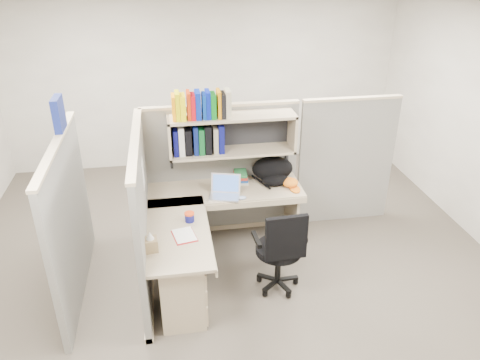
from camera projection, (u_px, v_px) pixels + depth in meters
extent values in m
plane|color=#363129|center=(233.00, 272.00, 5.13)|extent=(6.00, 6.00, 0.00)
plane|color=#AEA79D|center=(204.00, 80.00, 7.15)|extent=(6.00, 0.00, 6.00)
plane|color=silver|center=(231.00, 13.00, 3.90)|extent=(6.00, 6.00, 0.00)
cube|color=slate|center=(222.00, 171.00, 5.56)|extent=(1.80, 0.06, 1.60)
cube|color=tan|center=(220.00, 105.00, 5.19)|extent=(1.80, 0.08, 0.03)
cube|color=slate|center=(143.00, 217.00, 4.63)|extent=(0.06, 1.80, 1.60)
cube|color=tan|center=(135.00, 140.00, 4.27)|extent=(0.08, 1.80, 0.03)
cube|color=slate|center=(70.00, 223.00, 4.53)|extent=(0.06, 1.80, 1.60)
cube|color=slate|center=(346.00, 162.00, 5.78)|extent=(1.20, 0.06, 1.60)
cube|color=navy|center=(58.00, 114.00, 4.39)|extent=(0.07, 0.27, 0.32)
cube|color=white|center=(143.00, 174.00, 4.59)|extent=(0.00, 0.21, 0.28)
cube|color=tan|center=(232.00, 117.00, 5.06)|extent=(1.40, 0.34, 0.03)
cube|color=tan|center=(232.00, 151.00, 5.24)|extent=(1.40, 0.34, 0.03)
cube|color=tan|center=(169.00, 138.00, 5.05)|extent=(0.03, 0.34, 0.44)
cube|color=tan|center=(292.00, 131.00, 5.25)|extent=(0.03, 0.34, 0.44)
cube|color=black|center=(230.00, 129.00, 5.29)|extent=(1.38, 0.01, 0.41)
cube|color=orange|center=(173.00, 107.00, 4.88)|extent=(0.03, 0.20, 0.26)
cube|color=#D7D104|center=(177.00, 106.00, 4.88)|extent=(0.05, 0.20, 0.29)
cube|color=#F9E505|center=(183.00, 107.00, 4.90)|extent=(0.06, 0.20, 0.26)
cube|color=#B02907|center=(189.00, 105.00, 4.90)|extent=(0.04, 0.20, 0.29)
cube|color=#B00712|center=(193.00, 106.00, 4.91)|extent=(0.05, 0.20, 0.26)
cube|color=#052098|center=(198.00, 105.00, 4.91)|extent=(0.06, 0.20, 0.29)
cube|color=navy|center=(204.00, 106.00, 4.93)|extent=(0.04, 0.20, 0.26)
cube|color=#041691|center=(208.00, 104.00, 4.93)|extent=(0.04, 0.20, 0.29)
cube|color=#076615|center=(213.00, 105.00, 4.94)|extent=(0.06, 0.20, 0.26)
cube|color=#CC7C04|center=(219.00, 104.00, 4.95)|extent=(0.04, 0.20, 0.29)
cube|color=black|center=(223.00, 105.00, 4.96)|extent=(0.05, 0.20, 0.26)
cube|color=#B0A987|center=(228.00, 103.00, 4.96)|extent=(0.06, 0.20, 0.29)
cube|color=#070848|center=(176.00, 141.00, 5.10)|extent=(0.05, 0.24, 0.29)
cube|color=silver|center=(181.00, 139.00, 5.10)|extent=(0.06, 0.24, 0.32)
cube|color=black|center=(188.00, 140.00, 5.12)|extent=(0.07, 0.24, 0.29)
cube|color=#07134B|center=(195.00, 138.00, 5.12)|extent=(0.05, 0.24, 0.32)
cube|color=#0A461D|center=(201.00, 139.00, 5.14)|extent=(0.06, 0.24, 0.29)
cube|color=black|center=(208.00, 138.00, 5.14)|extent=(0.07, 0.24, 0.32)
cube|color=gray|center=(215.00, 139.00, 5.16)|extent=(0.05, 0.24, 0.29)
cube|color=#070A4F|center=(221.00, 137.00, 5.16)|extent=(0.06, 0.24, 0.32)
cube|color=tan|center=(225.00, 190.00, 5.30)|extent=(1.74, 0.60, 0.03)
cube|color=tan|center=(178.00, 232.00, 4.54)|extent=(0.60, 1.34, 0.03)
cube|color=tan|center=(229.00, 206.00, 5.06)|extent=(1.74, 0.02, 0.07)
cube|color=tan|center=(209.00, 232.00, 4.60)|extent=(0.02, 1.34, 0.07)
cube|color=tan|center=(182.00, 285.00, 4.41)|extent=(0.40, 0.55, 0.68)
cube|color=tan|center=(204.00, 266.00, 4.35)|extent=(0.02, 0.50, 0.16)
cube|color=tan|center=(204.00, 281.00, 4.43)|extent=(0.02, 0.50, 0.16)
cube|color=tan|center=(205.00, 299.00, 4.53)|extent=(0.02, 0.50, 0.22)
cube|color=#B2B2B7|center=(205.00, 266.00, 4.35)|extent=(0.01, 0.12, 0.01)
cube|color=tan|center=(291.00, 211.00, 5.61)|extent=(0.03, 0.55, 0.70)
cylinder|color=#0F115C|center=(190.00, 218.00, 4.67)|extent=(0.09, 0.09, 0.08)
cylinder|color=red|center=(189.00, 214.00, 4.65)|extent=(0.10, 0.10, 0.02)
ellipsoid|color=#90A5CD|center=(242.00, 198.00, 5.09)|extent=(0.10, 0.08, 0.04)
cylinder|color=white|center=(223.00, 181.00, 5.37)|extent=(0.09, 0.09, 0.10)
cylinder|color=black|center=(279.00, 249.00, 4.70)|extent=(0.47, 0.47, 0.07)
cube|color=black|center=(286.00, 238.00, 4.39)|extent=(0.41, 0.07, 0.47)
cylinder|color=black|center=(278.00, 265.00, 4.78)|extent=(0.06, 0.06, 0.41)
cylinder|color=black|center=(277.00, 283.00, 4.89)|extent=(0.45, 0.45, 0.10)
cube|color=black|center=(256.00, 239.00, 4.58)|extent=(0.05, 0.27, 0.04)
cube|color=black|center=(302.00, 234.00, 4.67)|extent=(0.05, 0.27, 0.04)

